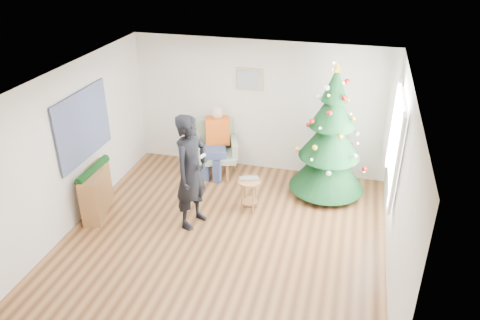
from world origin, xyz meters
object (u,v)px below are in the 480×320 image
(armchair, at_px, (216,154))
(console, at_px, (96,191))
(standing_man, at_px, (192,172))
(christmas_tree, at_px, (330,138))
(stool, at_px, (249,195))

(armchair, relative_size, console, 1.04)
(armchair, bearing_deg, standing_man, -103.28)
(christmas_tree, relative_size, console, 2.46)
(stool, distance_m, armchair, 1.55)
(stool, height_order, standing_man, standing_man)
(console, bearing_deg, christmas_tree, 6.65)
(stool, distance_m, console, 2.62)
(christmas_tree, distance_m, console, 4.17)
(stool, height_order, armchair, armchair)
(christmas_tree, xyz_separation_m, console, (-3.77, -1.64, -0.71))
(christmas_tree, relative_size, standing_man, 1.27)
(console, bearing_deg, standing_man, -13.75)
(armchair, distance_m, console, 2.45)
(christmas_tree, distance_m, stool, 1.76)
(standing_man, height_order, console, standing_man)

